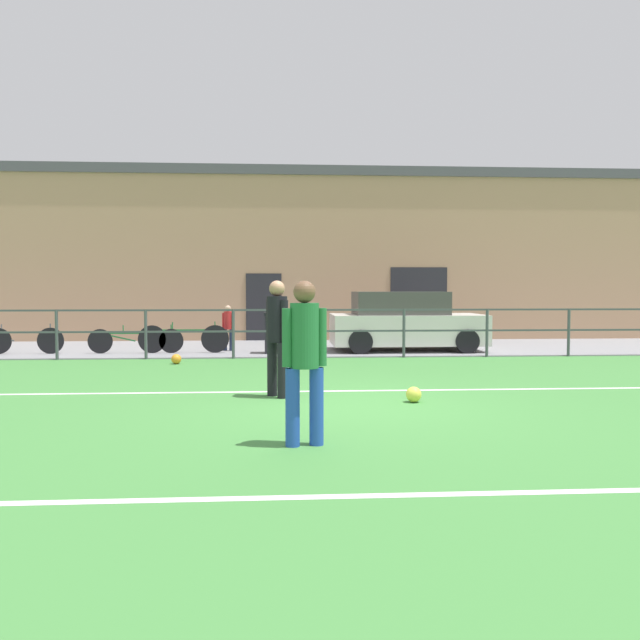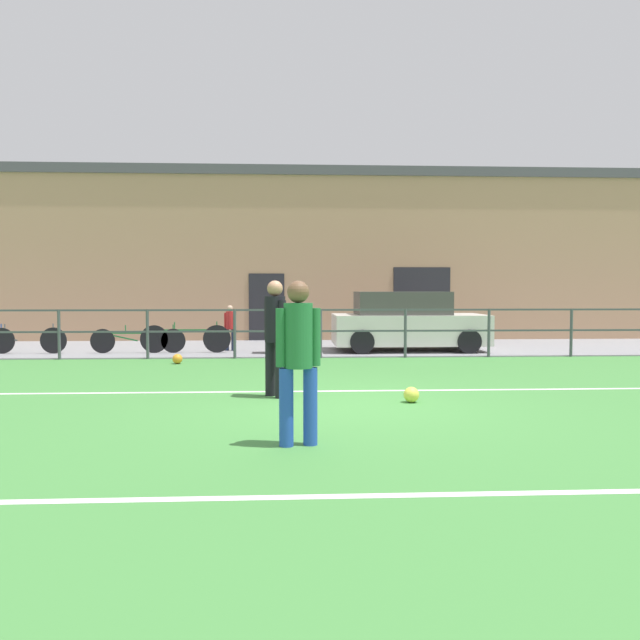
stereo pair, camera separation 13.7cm
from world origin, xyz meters
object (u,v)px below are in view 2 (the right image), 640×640
(soccer_ball_spare, at_px, (411,395))
(bicycle_parked_2, at_px, (138,340))
(soccer_ball_match, at_px, (177,359))
(parked_car_red, at_px, (407,323))
(player_goalkeeper, at_px, (275,331))
(player_striker, at_px, (298,352))
(bicycle_parked_4, at_px, (185,338))
(spectator_child, at_px, (230,325))
(bicycle_parked_0, at_px, (17,340))
(trash_bin_0, at_px, (279,332))

(soccer_ball_spare, distance_m, bicycle_parked_2, 8.95)
(soccer_ball_match, height_order, parked_car_red, parked_car_red)
(player_goalkeeper, relative_size, soccer_ball_spare, 7.82)
(player_goalkeeper, bearing_deg, player_striker, -30.87)
(player_striker, height_order, bicycle_parked_2, player_striker)
(soccer_ball_match, bearing_deg, bicycle_parked_4, 94.56)
(soccer_ball_match, height_order, spectator_child, spectator_child)
(parked_car_red, height_order, bicycle_parked_2, parked_car_red)
(player_goalkeeper, distance_m, soccer_ball_match, 4.92)
(player_goalkeeper, distance_m, bicycle_parked_4, 6.95)
(bicycle_parked_0, relative_size, bicycle_parked_2, 1.01)
(parked_car_red, relative_size, bicycle_parked_2, 1.67)
(bicycle_parked_2, bearing_deg, soccer_ball_match, -58.27)
(player_striker, height_order, parked_car_red, player_striker)
(bicycle_parked_0, bearing_deg, soccer_ball_spare, -40.04)
(player_goalkeeper, distance_m, trash_bin_0, 6.35)
(soccer_ball_match, relative_size, spectator_child, 0.18)
(player_goalkeeper, height_order, bicycle_parked_2, player_goalkeeper)
(soccer_ball_spare, distance_m, spectator_child, 8.26)
(player_goalkeeper, xyz_separation_m, spectator_child, (-1.30, 7.02, -0.30))
(player_striker, distance_m, spectator_child, 10.10)
(soccer_ball_spare, bearing_deg, bicycle_parked_4, 121.33)
(player_goalkeeper, distance_m, bicycle_parked_0, 9.20)
(soccer_ball_match, bearing_deg, parked_car_red, 24.77)
(spectator_child, relative_size, bicycle_parked_4, 0.52)
(player_goalkeeper, bearing_deg, bicycle_parked_4, 163.44)
(parked_car_red, bearing_deg, player_goalkeeper, -115.71)
(player_striker, relative_size, parked_car_red, 0.43)
(player_striker, height_order, bicycle_parked_0, player_striker)
(parked_car_red, height_order, trash_bin_0, parked_car_red)
(soccer_ball_spare, distance_m, bicycle_parked_0, 10.99)
(player_goalkeeper, relative_size, parked_car_red, 0.44)
(soccer_ball_spare, relative_size, parked_car_red, 0.06)
(parked_car_red, distance_m, bicycle_parked_2, 6.86)
(soccer_ball_match, height_order, bicycle_parked_0, bicycle_parked_0)
(player_goalkeeper, relative_size, trash_bin_0, 1.71)
(parked_car_red, xyz_separation_m, trash_bin_0, (-3.32, -0.51, -0.21))
(bicycle_parked_2, bearing_deg, bicycle_parked_4, 0.00)
(player_goalkeeper, bearing_deg, soccer_ball_match, 170.37)
(spectator_child, height_order, bicycle_parked_4, spectator_child)
(bicycle_parked_4, distance_m, trash_bin_0, 2.35)
(soccer_ball_match, relative_size, bicycle_parked_2, 0.09)
(trash_bin_0, bearing_deg, soccer_ball_spare, -74.09)
(soccer_ball_match, xyz_separation_m, bicycle_parked_4, (-0.17, 2.19, 0.27))
(soccer_ball_match, relative_size, soccer_ball_spare, 0.97)
(spectator_child, xyz_separation_m, bicycle_parked_4, (-1.07, -0.51, -0.31))
(trash_bin_0, bearing_deg, bicycle_parked_0, 178.48)
(spectator_child, xyz_separation_m, bicycle_parked_0, (-5.18, -0.51, -0.33))
(soccer_ball_match, relative_size, parked_car_red, 0.06)
(bicycle_parked_4, xyz_separation_m, trash_bin_0, (2.34, -0.17, 0.15))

